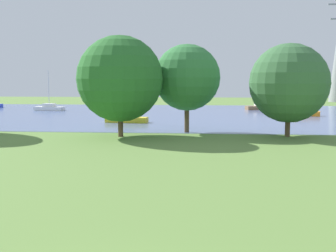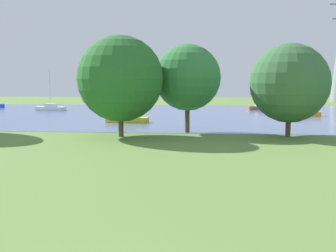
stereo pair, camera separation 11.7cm
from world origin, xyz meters
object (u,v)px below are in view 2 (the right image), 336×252
Objects in this scene: sailboat_orange at (302,113)px; tree_west_near at (290,83)px; tree_west_far at (188,78)px; sailboat_white at (50,108)px; sailboat_yellow at (127,118)px; sailboat_brown at (262,107)px; tree_east_near at (120,79)px.

tree_west_near reaches higher than sailboat_orange.
tree_west_far is 9.15m from tree_west_near.
sailboat_yellow reaches higher than sailboat_white.
sailboat_brown is 0.98× the size of tree_west_near.
tree_east_near reaches higher than sailboat_brown.
tree_west_near is at bearing -13.03° from tree_west_far.
sailboat_orange is at bearing 73.98° from tree_west_near.
sailboat_brown is at bearing 69.71° from tree_west_far.
tree_east_near reaches higher than sailboat_yellow.
sailboat_yellow is at bearing -154.57° from sailboat_orange.
sailboat_yellow is at bearing 147.84° from tree_west_near.
tree_east_near is (16.89, -27.73, 4.58)m from sailboat_white.
tree_east_near is at bearing -133.06° from sailboat_orange.
sailboat_orange is at bearing 46.94° from tree_east_near.
sailboat_yellow is 0.88× the size of tree_east_near.
sailboat_white is at bearing 121.35° from tree_east_near.
tree_east_near is 1.08× the size of tree_west_near.
sailboat_orange is at bearing -69.25° from sailboat_brown.
sailboat_white is at bearing 133.22° from sailboat_yellow.
sailboat_brown is at bearing 110.75° from sailboat_orange.
tree_west_near is at bearing -40.06° from sailboat_white.
tree_west_far is at bearing -48.19° from sailboat_yellow.
sailboat_brown is 33.68m from sailboat_white.
tree_west_far reaches higher than sailboat_white.
sailboat_yellow is at bearing -46.78° from sailboat_white.
sailboat_brown is 11.36m from sailboat_orange.
tree_west_near is at bearing 5.08° from tree_east_near.
sailboat_orange is at bearing -8.86° from sailboat_white.
sailboat_brown is at bearing 63.19° from tree_east_near.
sailboat_yellow is 12.41m from tree_east_near.
tree_west_near is (-5.92, -20.62, 4.21)m from sailboat_orange.
sailboat_white is 37.82m from sailboat_orange.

